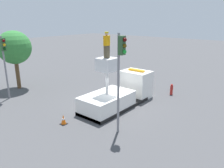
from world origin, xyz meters
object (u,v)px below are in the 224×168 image
Objects in this scene: worker at (107,45)px; traffic_light_across at (4,55)px; traffic_light_pole at (120,65)px; fire_hydrant at (171,89)px; bucket_truck at (120,94)px; tree_left_bg at (14,48)px; traffic_cone_rear at (63,120)px.

traffic_light_across is at bearing 112.41° from worker.
fire_hydrant is at bearing 3.45° from traffic_light_pole.
tree_left_bg is at bearing 105.51° from bucket_truck.
tree_left_bg is at bearing 47.39° from traffic_light_across.
traffic_cone_rear is (-9.64, 2.89, -0.17)m from fire_hydrant.
fire_hydrant is at bearing -46.62° from traffic_light_across.
traffic_light_across is at bearing 89.12° from traffic_cone_rear.
traffic_cone_rear is at bearing 167.35° from worker.
fire_hydrant is (6.25, -2.13, -4.30)m from worker.
traffic_light_across reaches higher than traffic_cone_rear.
traffic_light_pole reaches higher than bucket_truck.
traffic_light_pole is 12.73m from tree_left_bg.
traffic_light_pole is 10.68m from traffic_light_across.
tree_left_bg is at bearing 87.40° from traffic_light_pole.
traffic_light_across is (-3.28, 7.96, -1.12)m from worker.
traffic_light_across is 7.94× the size of traffic_cone_rear.
bucket_truck is 1.16× the size of traffic_light_pole.
tree_left_bg reaches higher than fire_hydrant.
bucket_truck is at bearing 37.75° from traffic_light_pole.
worker is 7.88m from fire_hydrant.
bucket_truck is 4.15m from worker.
bucket_truck is at bearing -8.88° from traffic_cone_rear.
bucket_truck is at bearing -74.49° from tree_left_bg.
traffic_light_pole is 5.92× the size of fire_hydrant.
traffic_cone_rear is at bearing 113.88° from traffic_light_pole.
traffic_light_pole reaches higher than fire_hydrant.
worker is at bearing -67.59° from traffic_light_across.
traffic_cone_rear is at bearing -90.88° from traffic_light_across.
bucket_truck is 10.28× the size of traffic_cone_rear.
tree_left_bg is at bearing 97.45° from worker.
tree_left_bg is (0.58, 12.71, -0.18)m from traffic_light_pole.
traffic_cone_rear is at bearing 171.12° from bucket_truck.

